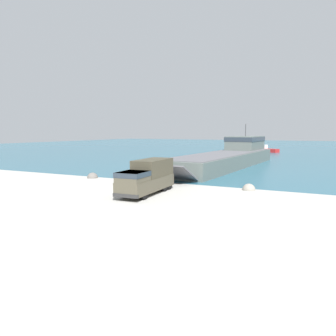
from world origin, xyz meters
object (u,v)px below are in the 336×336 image
military_truck (147,177)px  moored_boat_b (264,150)px  moored_boat_a (251,149)px  cargo_crate (137,190)px  mooring_bollard (141,177)px  landing_craft (229,155)px  soldier_on_ramp (131,179)px

military_truck → moored_boat_b: 68.77m
moored_boat_a → cargo_crate: (3.81, -71.18, -0.41)m
military_truck → mooring_bollard: 7.56m
landing_craft → soldier_on_ramp: size_ratio=21.66×
soldier_on_ramp → moored_boat_a: size_ratio=0.30×
soldier_on_ramp → moored_boat_a: (-2.03, 69.41, -0.35)m
soldier_on_ramp → mooring_bollard: size_ratio=1.88×
soldier_on_ramp → moored_boat_b: bearing=77.5°
landing_craft → moored_boat_b: landing_craft is taller
moored_boat_a → mooring_bollard: bearing=-159.5°
soldier_on_ramp → landing_craft: bearing=72.9°
landing_craft → moored_boat_b: 40.07m
moored_boat_b → cargo_crate: (-0.20, -68.79, -0.41)m
military_truck → cargo_crate: bearing=-90.4°
landing_craft → soldier_on_ramp: (-2.96, -26.97, -0.71)m
moored_boat_a → mooring_bollard: moored_boat_a is taller
military_truck → mooring_bollard: military_truck is taller
military_truck → mooring_bollard: (-4.33, 6.10, -1.09)m
soldier_on_ramp → moored_boat_b: (1.97, 67.02, -0.35)m
soldier_on_ramp → mooring_bollard: (-1.45, 4.36, -0.52)m
military_truck → moored_boat_b: bearing=178.5°
landing_craft → military_truck: (-0.08, -28.71, -0.14)m
mooring_bollard → cargo_crate: mooring_bollard is taller
landing_craft → mooring_bollard: size_ratio=40.73×
mooring_bollard → cargo_crate: size_ratio=1.41×
military_truck → soldier_on_ramp: (-2.88, 1.74, -0.57)m
moored_boat_a → moored_boat_b: bearing=-100.9°
moored_boat_b → military_truck: bearing=27.0°
landing_craft → cargo_crate: bearing=-88.6°
moored_boat_b → moored_boat_a: bearing=-94.6°
landing_craft → cargo_crate: 28.81m
soldier_on_ramp → cargo_crate: bearing=-55.9°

